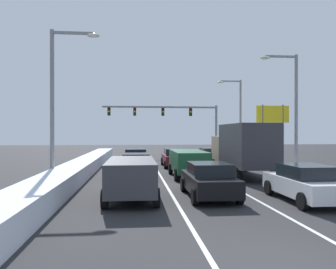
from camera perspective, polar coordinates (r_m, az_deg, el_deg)
name	(u,v)px	position (r m, az deg, el deg)	size (l,w,h in m)	color
ground_plane	(190,179)	(20.83, 3.77, -7.48)	(120.00, 120.00, 0.00)	#28282B
lane_stripe_between_right_lane_and_center_lane	(206,172)	(24.46, 6.42, -6.32)	(0.14, 37.43, 0.01)	silver
lane_stripe_between_center_lane_and_left_lane	(159,173)	(23.99, -1.60, -6.44)	(0.14, 37.43, 0.01)	silver
snow_bank_right_shoulder	(277,168)	(26.05, 17.95, -5.33)	(1.55, 37.43, 0.54)	silver
snow_bank_left_shoulder	(82,167)	(24.16, -14.29, -5.35)	(1.68, 37.43, 0.89)	silver
sedan_white_right_lane_nearest	(305,183)	(14.98, 22.17, -7.58)	(2.00, 4.50, 1.51)	silver
box_truck_right_lane_second	(243,147)	(22.14, 12.51, -2.09)	(2.53, 7.20, 3.36)	#937F60
sedan_gray_right_lane_third	(211,157)	(29.54, 7.25, -3.71)	(2.00, 4.50, 1.51)	slate
sedan_black_center_lane_nearest	(209,180)	(14.90, 6.91, -7.60)	(2.00, 4.50, 1.51)	black
suv_green_center_lane_second	(188,161)	(21.47, 3.46, -4.52)	(2.16, 4.90, 1.67)	#1E5633
sedan_maroon_center_lane_third	(174,158)	(28.09, 1.10, -3.91)	(2.00, 4.50, 1.51)	maroon
suv_charcoal_left_lane_nearest	(131,175)	(14.41, -6.24, -6.86)	(2.16, 4.90, 1.67)	#38383D
sedan_red_left_lane_second	(136,165)	(21.50, -5.42, -5.19)	(2.00, 4.50, 1.51)	maroon
sedan_navy_left_lane_third	(136,158)	(27.78, -5.49, -3.96)	(2.00, 4.50, 1.51)	navy
traffic_light_gantry	(174,116)	(41.09, 0.96, 3.15)	(14.00, 0.47, 6.20)	slate
street_lamp_right_near	(291,103)	(24.56, 20.06, 5.09)	(2.66, 0.36, 8.15)	gray
street_lamp_right_mid	(237,112)	(37.42, 11.63, 3.76)	(2.66, 0.36, 8.56)	gray
street_lamp_left_mid	(59,92)	(19.38, -17.96, 6.79)	(2.66, 0.36, 8.40)	gray
roadside_sign_right	(273,120)	(33.63, 17.26, 2.31)	(3.20, 0.16, 5.50)	#59595B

